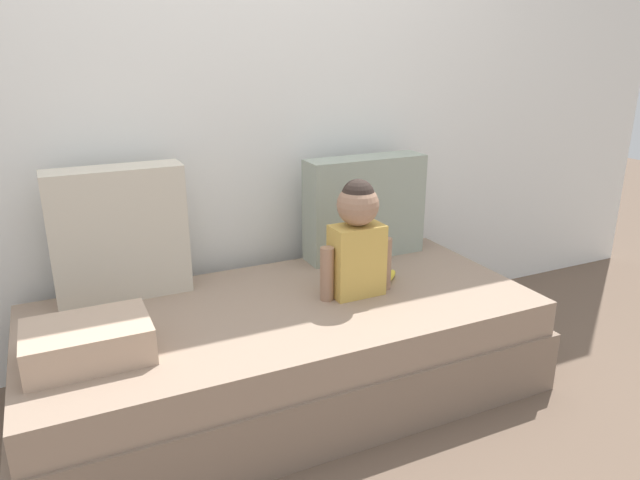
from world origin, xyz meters
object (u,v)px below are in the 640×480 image
object	(u,v)px
throw_pillow_left	(119,233)
banana	(388,277)
toddler	(357,236)
couch	(287,349)
throw_pillow_right	(365,207)
folded_blanket	(88,342)

from	to	relation	value
throw_pillow_left	banana	world-z (taller)	throw_pillow_left
throw_pillow_left	banana	bearing A→B (deg)	-18.12
throw_pillow_left	toddler	bearing A→B (deg)	-24.77
couch	toddler	distance (m)	0.55
toddler	banana	bearing A→B (deg)	16.44
throw_pillow_right	folded_blanket	distance (m)	1.42
banana	throw_pillow_right	bearing A→B (deg)	77.86
throw_pillow_left	throw_pillow_right	distance (m)	1.14
throw_pillow_right	folded_blanket	size ratio (longest dim) A/B	1.48
throw_pillow_left	folded_blanket	size ratio (longest dim) A/B	1.35
throw_pillow_left	folded_blanket	world-z (taller)	throw_pillow_left
couch	throw_pillow_right	distance (m)	0.81
toddler	banana	distance (m)	0.31
couch	throw_pillow_left	world-z (taller)	throw_pillow_left
banana	folded_blanket	distance (m)	1.25
couch	throw_pillow_right	size ratio (longest dim) A/B	3.49
couch	toddler	world-z (taller)	toddler
couch	toddler	xyz separation A→B (m)	(0.30, -0.03, 0.46)
couch	throw_pillow_right	world-z (taller)	throw_pillow_right
throw_pillow_right	toddler	size ratio (longest dim) A/B	1.21
throw_pillow_right	toddler	xyz separation A→B (m)	(-0.26, -0.40, 0.01)
folded_blanket	throw_pillow_right	bearing A→B (deg)	20.35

